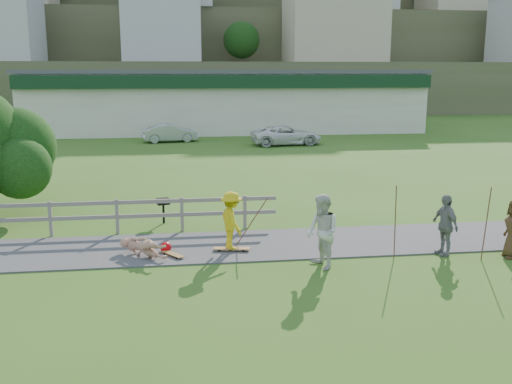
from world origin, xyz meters
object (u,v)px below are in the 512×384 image
Objects in this scene: spectator_a at (322,232)px; bbq at (163,211)px; car_white at (286,135)px; skater_rider at (232,224)px; skater_fallen at (143,247)px; spectator_b at (445,225)px; car_silver at (170,133)px.

spectator_a is 6.55m from bbq.
skater_rider is at bearing 159.79° from car_white.
skater_rider reaches higher than car_white.
spectator_b is (8.22, -0.87, 0.56)m from skater_fallen.
skater_fallen is at bearing 168.98° from car_silver.
spectator_a is at bearing -66.31° from bbq.
skater_fallen is at bearing -107.27° from spectator_b.
spectator_a is (2.17, -1.63, 0.15)m from skater_rider.
spectator_b is 28.09m from car_silver.
skater_fallen is 4.89m from spectator_a.
car_silver is 8.44m from car_white.
bbq reaches higher than skater_fallen.
car_white is (8.41, 23.34, 0.38)m from skater_fallen.
bbq is (-4.13, 5.05, -0.54)m from spectator_a.
spectator_a is at bearing 178.52° from car_silver.
car_white reaches higher than bbq.
skater_rider is 0.85× the size of spectator_a.
bbq is at bearing 36.39° from skater_fallen.
spectator_a reaches higher than spectator_b.
spectator_a is 1.13× the size of spectator_b.
car_white is at bearing 24.18° from skater_fallen.
skater_fallen is 3.60m from bbq.
spectator_b reaches higher than skater_rider.
spectator_b is at bearing 173.79° from car_white.
bbq is (-1.96, 3.42, -0.39)m from skater_rider.
spectator_a reaches higher than skater_fallen.
skater_rider is at bearing -140.88° from spectator_a.
skater_rider reaches higher than skater_fallen.
car_silver is at bearing 65.04° from car_white.
car_silver is at bearing -12.19° from skater_rider.
bbq is at bearing 13.23° from skater_rider.
spectator_b reaches higher than car_silver.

